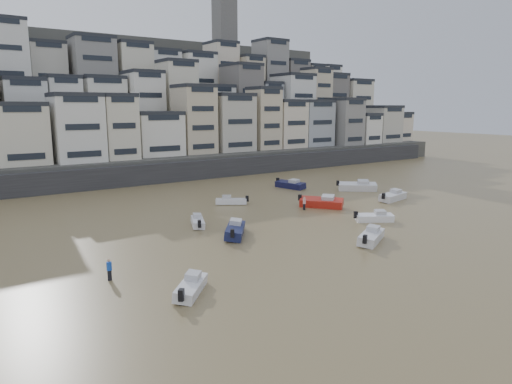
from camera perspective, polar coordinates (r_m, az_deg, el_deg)
ground at (r=28.54m, az=28.07°, el=-18.41°), size 400.00×400.00×0.00m
harbor_wall at (r=83.38m, az=-10.98°, el=2.47°), size 140.00×3.00×3.50m
hillside at (r=121.56m, az=-16.78°, el=10.03°), size 141.04×66.00×50.00m
boat_a at (r=46.94m, az=14.22°, el=-5.19°), size 5.69×4.19×1.50m
boat_b at (r=55.29m, az=14.60°, el=-2.93°), size 4.89×3.81×1.30m
boat_c at (r=47.67m, az=-2.63°, el=-4.56°), size 5.08×5.82×1.60m
boat_d at (r=68.37m, az=16.76°, el=-0.36°), size 6.10×3.02×1.59m
boat_e at (r=61.51m, az=8.19°, el=-1.15°), size 5.40×6.18×1.70m
boat_f at (r=52.03m, az=-7.30°, el=-3.56°), size 3.03×4.66×1.21m
boat_g at (r=74.78m, az=12.56°, el=0.82°), size 6.45×5.84×1.79m
boat_h at (r=63.00m, az=-3.12°, el=-0.98°), size 4.71×3.88×1.27m
boat_i at (r=75.56m, az=4.31°, el=1.07°), size 3.08×6.12×1.60m
boat_j at (r=33.78m, az=-8.16°, el=-11.42°), size 4.39×4.59×1.31m
person_blue at (r=37.50m, az=-17.86°, el=-9.22°), size 0.44×0.44×1.74m
person_pink at (r=59.76m, az=6.05°, el=-1.43°), size 0.44×0.44×1.74m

